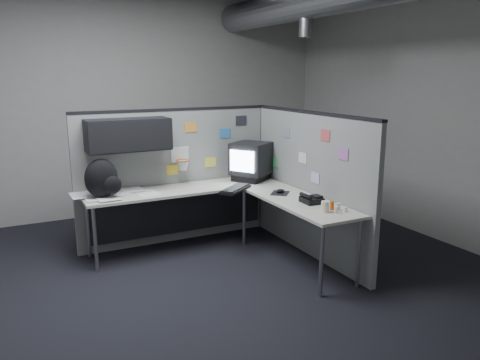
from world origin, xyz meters
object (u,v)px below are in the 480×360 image
backpack (102,179)px  keyboard (235,189)px  monitor (251,161)px  desk (214,201)px  phone (311,199)px

backpack → keyboard: bearing=-33.6°
monitor → keyboard: 0.62m
keyboard → backpack: backpack is taller
keyboard → backpack: 1.45m
desk → phone: (0.69, -0.91, 0.15)m
desk → keyboard: keyboard is taller
monitor → keyboard: bearing=-123.6°
desk → monitor: bearing=25.5°
monitor → backpack: monitor is taller
desk → phone: size_ratio=10.63×
desk → monitor: 0.79m
phone → desk: bearing=139.8°
desk → phone: bearing=-52.8°
monitor → phone: (0.06, -1.21, -0.21)m
desk → keyboard: size_ratio=4.71×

